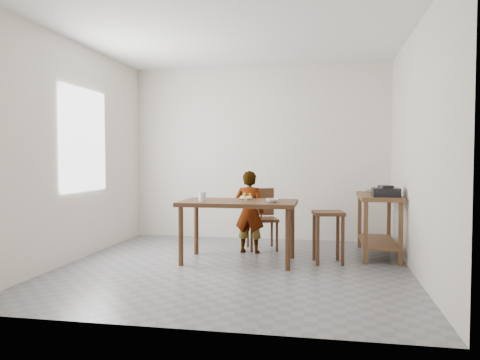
% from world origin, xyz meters
% --- Properties ---
extents(floor, '(4.00, 4.00, 0.04)m').
position_xyz_m(floor, '(0.00, 0.00, -0.02)').
color(floor, slate).
rests_on(floor, ground).
extents(ceiling, '(4.00, 4.00, 0.04)m').
position_xyz_m(ceiling, '(0.00, 0.00, 2.72)').
color(ceiling, white).
rests_on(ceiling, wall_back).
extents(wall_back, '(4.00, 0.04, 2.70)m').
position_xyz_m(wall_back, '(0.00, 2.02, 1.35)').
color(wall_back, silver).
rests_on(wall_back, ground).
extents(wall_front, '(4.00, 0.04, 2.70)m').
position_xyz_m(wall_front, '(0.00, -2.02, 1.35)').
color(wall_front, silver).
rests_on(wall_front, ground).
extents(wall_left, '(0.04, 4.00, 2.70)m').
position_xyz_m(wall_left, '(-2.02, 0.00, 1.35)').
color(wall_left, silver).
rests_on(wall_left, ground).
extents(wall_right, '(0.04, 4.00, 2.70)m').
position_xyz_m(wall_right, '(2.02, 0.00, 1.35)').
color(wall_right, silver).
rests_on(wall_right, ground).
extents(window_pane, '(0.02, 1.10, 1.30)m').
position_xyz_m(window_pane, '(-1.97, 0.20, 1.50)').
color(window_pane, white).
rests_on(window_pane, wall_left).
extents(dining_table, '(1.40, 0.80, 0.75)m').
position_xyz_m(dining_table, '(0.00, 0.30, 0.38)').
color(dining_table, '#402514').
rests_on(dining_table, floor).
extents(prep_counter, '(0.50, 1.20, 0.80)m').
position_xyz_m(prep_counter, '(1.72, 1.00, 0.40)').
color(prep_counter, brown).
rests_on(prep_counter, floor).
extents(child, '(0.43, 0.31, 1.10)m').
position_xyz_m(child, '(0.04, 0.88, 0.55)').
color(child, white).
rests_on(child, floor).
extents(dining_chair, '(0.51, 0.51, 0.84)m').
position_xyz_m(dining_chair, '(0.17, 1.14, 0.42)').
color(dining_chair, '#402514').
rests_on(dining_chair, floor).
extents(stool, '(0.41, 0.41, 0.63)m').
position_xyz_m(stool, '(1.08, 0.44, 0.31)').
color(stool, '#402514').
rests_on(stool, floor).
extents(glass_tumbler, '(0.10, 0.10, 0.11)m').
position_xyz_m(glass_tumbler, '(-0.43, 0.19, 0.81)').
color(glass_tumbler, silver).
rests_on(glass_tumbler, dining_table).
extents(small_bowl, '(0.18, 0.18, 0.05)m').
position_xyz_m(small_bowl, '(0.43, 0.16, 0.77)').
color(small_bowl, silver).
rests_on(small_bowl, dining_table).
extents(banana, '(0.19, 0.16, 0.06)m').
position_xyz_m(banana, '(0.07, 0.45, 0.78)').
color(banana, '#D9CA42').
rests_on(banana, dining_table).
extents(serving_bowl, '(0.24, 0.24, 0.06)m').
position_xyz_m(serving_bowl, '(1.68, 1.37, 0.83)').
color(serving_bowl, silver).
rests_on(serving_bowl, prep_counter).
extents(gas_burner, '(0.32, 0.32, 0.11)m').
position_xyz_m(gas_burner, '(1.77, 0.66, 0.85)').
color(gas_burner, black).
rests_on(gas_burner, prep_counter).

